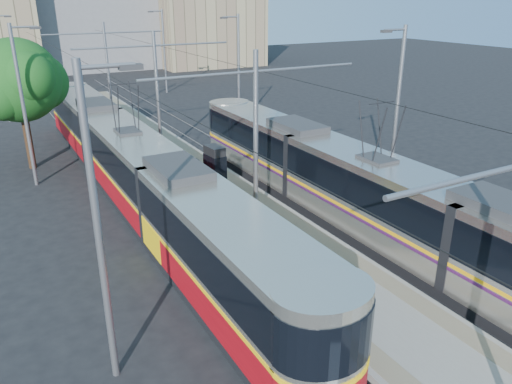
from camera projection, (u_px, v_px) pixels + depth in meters
ground at (387, 328)px, 14.74m from camera, size 160.00×160.00×0.00m
platform at (179, 165)px, 28.50m from camera, size 4.00×50.00×0.30m
tactile_strip_left at (155, 166)px, 27.78m from camera, size 0.70×50.00×0.01m
tactile_strip_right at (202, 159)px, 29.10m from camera, size 0.70×50.00×0.01m
rails at (179, 167)px, 28.55m from camera, size 8.71×70.00×0.03m
tram_left at (131, 165)px, 23.61m from camera, size 2.43×32.24×5.50m
tram_right at (374, 194)px, 19.67m from camera, size 2.43×27.64×5.50m
catenary at (195, 97)px, 24.58m from camera, size 9.20×70.00×7.00m
street_lamps at (152, 84)px, 30.27m from camera, size 15.18×38.22×8.00m
shelter at (215, 169)px, 23.46m from camera, size 0.76×1.13×2.38m
tree at (24, 81)px, 27.03m from camera, size 4.94×4.57×7.17m
building_centre at (91, 8)px, 66.65m from camera, size 18.36×14.28×15.30m
building_right at (206, 17)px, 68.55m from camera, size 14.28×10.20×12.96m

